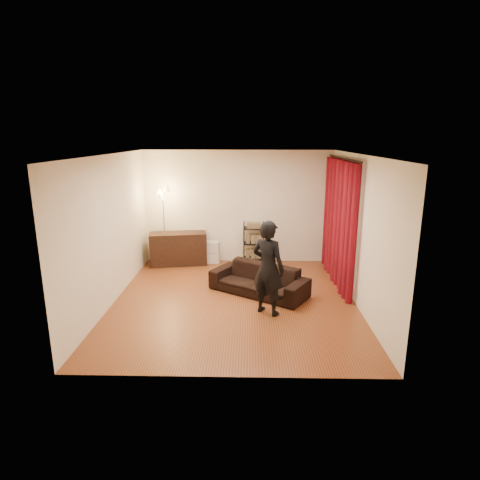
{
  "coord_description": "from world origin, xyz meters",
  "views": [
    {
      "loc": [
        0.27,
        -7.05,
        3.01
      ],
      "look_at": [
        0.1,
        0.3,
        1.1
      ],
      "focal_mm": 30.0,
      "sensor_mm": 36.0,
      "label": 1
    }
  ],
  "objects_px": {
    "wire_shelf": "(254,243)",
    "media_cabinet": "(178,249)",
    "sofa": "(259,280)",
    "person": "(268,268)",
    "storage_boxes": "(213,252)",
    "floor_lamp": "(164,227)"
  },
  "relations": [
    {
      "from": "sofa",
      "to": "person",
      "type": "xyz_separation_m",
      "value": [
        0.13,
        -0.9,
        0.55
      ]
    },
    {
      "from": "media_cabinet",
      "to": "wire_shelf",
      "type": "distance_m",
      "value": 1.81
    },
    {
      "from": "sofa",
      "to": "storage_boxes",
      "type": "distance_m",
      "value": 2.23
    },
    {
      "from": "wire_shelf",
      "to": "person",
      "type": "bearing_deg",
      "value": -71.93
    },
    {
      "from": "sofa",
      "to": "wire_shelf",
      "type": "bearing_deg",
      "value": 125.01
    },
    {
      "from": "storage_boxes",
      "to": "person",
      "type": "bearing_deg",
      "value": -67.02
    },
    {
      "from": "sofa",
      "to": "storage_boxes",
      "type": "relative_size",
      "value": 3.6
    },
    {
      "from": "sofa",
      "to": "person",
      "type": "distance_m",
      "value": 1.07
    },
    {
      "from": "media_cabinet",
      "to": "wire_shelf",
      "type": "height_order",
      "value": "wire_shelf"
    },
    {
      "from": "storage_boxes",
      "to": "floor_lamp",
      "type": "distance_m",
      "value": 1.32
    },
    {
      "from": "sofa",
      "to": "wire_shelf",
      "type": "height_order",
      "value": "wire_shelf"
    },
    {
      "from": "media_cabinet",
      "to": "storage_boxes",
      "type": "relative_size",
      "value": 2.5
    },
    {
      "from": "person",
      "to": "storage_boxes",
      "type": "relative_size",
      "value": 3.11
    },
    {
      "from": "sofa",
      "to": "floor_lamp",
      "type": "distance_m",
      "value": 2.85
    },
    {
      "from": "person",
      "to": "wire_shelf",
      "type": "xyz_separation_m",
      "value": [
        -0.22,
        2.81,
        -0.32
      ]
    },
    {
      "from": "media_cabinet",
      "to": "sofa",
      "type": "bearing_deg",
      "value": -53.69
    },
    {
      "from": "wire_shelf",
      "to": "media_cabinet",
      "type": "bearing_deg",
      "value": -163.77
    },
    {
      "from": "sofa",
      "to": "floor_lamp",
      "type": "xyz_separation_m",
      "value": [
        -2.18,
        1.7,
        0.66
      ]
    },
    {
      "from": "wire_shelf",
      "to": "sofa",
      "type": "bearing_deg",
      "value": -73.86
    },
    {
      "from": "sofa",
      "to": "media_cabinet",
      "type": "distance_m",
      "value": 2.63
    },
    {
      "from": "wire_shelf",
      "to": "floor_lamp",
      "type": "distance_m",
      "value": 2.15
    },
    {
      "from": "person",
      "to": "storage_boxes",
      "type": "distance_m",
      "value": 3.15
    }
  ]
}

